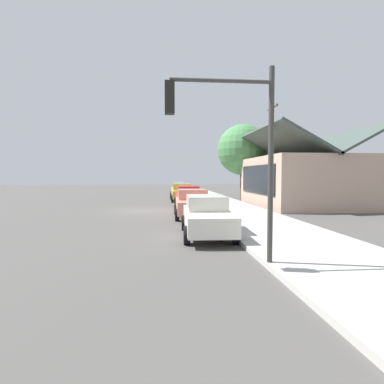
{
  "coord_description": "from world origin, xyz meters",
  "views": [
    {
      "loc": [
        22.39,
        0.76,
        2.45
      ],
      "look_at": [
        -2.78,
        3.22,
        1.1
      ],
      "focal_mm": 30.58,
      "sensor_mm": 36.0,
      "label": 1
    }
  ],
  "objects_px": {
    "car_ivory": "(207,216)",
    "traffic_light_main": "(230,134)",
    "car_coral": "(192,203)",
    "utility_pole_wooden": "(272,152)",
    "shade_tree": "(243,150)",
    "car_mustard": "(182,192)",
    "car_seafoam": "(179,190)",
    "car_cherry": "(188,197)",
    "fire_hydrant_red": "(198,196)"
  },
  "relations": [
    {
      "from": "car_seafoam",
      "to": "traffic_light_main",
      "type": "xyz_separation_m",
      "value": [
        27.49,
        -0.3,
        2.68
      ]
    },
    {
      "from": "car_ivory",
      "to": "traffic_light_main",
      "type": "height_order",
      "value": "traffic_light_main"
    },
    {
      "from": "car_coral",
      "to": "utility_pole_wooden",
      "type": "relative_size",
      "value": 0.6
    },
    {
      "from": "traffic_light_main",
      "to": "car_mustard",
      "type": "bearing_deg",
      "value": 179.42
    },
    {
      "from": "utility_pole_wooden",
      "to": "shade_tree",
      "type": "bearing_deg",
      "value": 176.94
    },
    {
      "from": "car_ivory",
      "to": "fire_hydrant_red",
      "type": "relative_size",
      "value": 6.91
    },
    {
      "from": "car_coral",
      "to": "shade_tree",
      "type": "height_order",
      "value": "shade_tree"
    },
    {
      "from": "fire_hydrant_red",
      "to": "shade_tree",
      "type": "bearing_deg",
      "value": 113.46
    },
    {
      "from": "car_cherry",
      "to": "shade_tree",
      "type": "height_order",
      "value": "shade_tree"
    },
    {
      "from": "utility_pole_wooden",
      "to": "fire_hydrant_red",
      "type": "xyz_separation_m",
      "value": [
        -7.92,
        -4.0,
        -3.43
      ]
    },
    {
      "from": "car_ivory",
      "to": "car_seafoam",
      "type": "bearing_deg",
      "value": -178.14
    },
    {
      "from": "shade_tree",
      "to": "utility_pole_wooden",
      "type": "relative_size",
      "value": 0.97
    },
    {
      "from": "car_seafoam",
      "to": "car_mustard",
      "type": "xyz_separation_m",
      "value": [
        5.53,
        -0.08,
        0.0
      ]
    },
    {
      "from": "traffic_light_main",
      "to": "car_coral",
      "type": "bearing_deg",
      "value": 179.65
    },
    {
      "from": "car_coral",
      "to": "utility_pole_wooden",
      "type": "distance_m",
      "value": 6.93
    },
    {
      "from": "car_coral",
      "to": "utility_pole_wooden",
      "type": "xyz_separation_m",
      "value": [
        -2.66,
        5.6,
        3.11
      ]
    },
    {
      "from": "shade_tree",
      "to": "utility_pole_wooden",
      "type": "xyz_separation_m",
      "value": [
        9.89,
        -0.53,
        -0.91
      ]
    },
    {
      "from": "car_mustard",
      "to": "shade_tree",
      "type": "xyz_separation_m",
      "value": [
        -0.99,
        5.97,
        4.02
      ]
    },
    {
      "from": "car_mustard",
      "to": "utility_pole_wooden",
      "type": "bearing_deg",
      "value": 31.94
    },
    {
      "from": "car_seafoam",
      "to": "traffic_light_main",
      "type": "relative_size",
      "value": 0.87
    },
    {
      "from": "car_ivory",
      "to": "traffic_light_main",
      "type": "bearing_deg",
      "value": 1.51
    },
    {
      "from": "traffic_light_main",
      "to": "utility_pole_wooden",
      "type": "xyz_separation_m",
      "value": [
        -13.07,
        5.66,
        0.44
      ]
    },
    {
      "from": "car_mustard",
      "to": "car_cherry",
      "type": "relative_size",
      "value": 0.98
    },
    {
      "from": "car_ivory",
      "to": "car_coral",
      "type": "bearing_deg",
      "value": -177.47
    },
    {
      "from": "utility_pole_wooden",
      "to": "traffic_light_main",
      "type": "bearing_deg",
      "value": -23.41
    },
    {
      "from": "car_cherry",
      "to": "shade_tree",
      "type": "bearing_deg",
      "value": 140.16
    },
    {
      "from": "car_cherry",
      "to": "traffic_light_main",
      "type": "bearing_deg",
      "value": -0.49
    },
    {
      "from": "car_coral",
      "to": "fire_hydrant_red",
      "type": "distance_m",
      "value": 10.71
    },
    {
      "from": "car_seafoam",
      "to": "car_mustard",
      "type": "distance_m",
      "value": 5.53
    },
    {
      "from": "traffic_light_main",
      "to": "utility_pole_wooden",
      "type": "bearing_deg",
      "value": 156.59
    },
    {
      "from": "car_cherry",
      "to": "car_ivory",
      "type": "height_order",
      "value": "same"
    },
    {
      "from": "car_coral",
      "to": "utility_pole_wooden",
      "type": "bearing_deg",
      "value": 117.1
    },
    {
      "from": "car_ivory",
      "to": "fire_hydrant_red",
      "type": "distance_m",
      "value": 16.42
    },
    {
      "from": "car_ivory",
      "to": "traffic_light_main",
      "type": "distance_m",
      "value": 5.37
    },
    {
      "from": "car_mustard",
      "to": "car_ivory",
      "type": "relative_size",
      "value": 0.95
    },
    {
      "from": "car_cherry",
      "to": "car_ivory",
      "type": "bearing_deg",
      "value": -0.56
    },
    {
      "from": "car_seafoam",
      "to": "shade_tree",
      "type": "height_order",
      "value": "shade_tree"
    },
    {
      "from": "car_seafoam",
      "to": "car_cherry",
      "type": "bearing_deg",
      "value": 3.05
    },
    {
      "from": "car_mustard",
      "to": "shade_tree",
      "type": "distance_m",
      "value": 7.26
    },
    {
      "from": "car_coral",
      "to": "fire_hydrant_red",
      "type": "relative_size",
      "value": 6.39
    },
    {
      "from": "car_cherry",
      "to": "utility_pole_wooden",
      "type": "relative_size",
      "value": 0.63
    },
    {
      "from": "shade_tree",
      "to": "utility_pole_wooden",
      "type": "height_order",
      "value": "utility_pole_wooden"
    },
    {
      "from": "car_mustard",
      "to": "fire_hydrant_red",
      "type": "relative_size",
      "value": 6.55
    },
    {
      "from": "car_coral",
      "to": "traffic_light_main",
      "type": "distance_m",
      "value": 10.75
    },
    {
      "from": "car_coral",
      "to": "car_ivory",
      "type": "xyz_separation_m",
      "value": [
        5.76,
        0.01,
        0.0
      ]
    },
    {
      "from": "car_mustard",
      "to": "shade_tree",
      "type": "height_order",
      "value": "shade_tree"
    },
    {
      "from": "shade_tree",
      "to": "car_coral",
      "type": "bearing_deg",
      "value": -26.01
    },
    {
      "from": "car_mustard",
      "to": "shade_tree",
      "type": "bearing_deg",
      "value": 99.92
    },
    {
      "from": "car_cherry",
      "to": "shade_tree",
      "type": "distance_m",
      "value": 9.93
    },
    {
      "from": "car_coral",
      "to": "fire_hydrant_red",
      "type": "bearing_deg",
      "value": 173.09
    }
  ]
}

